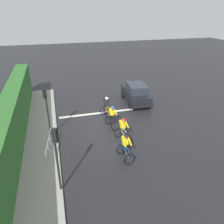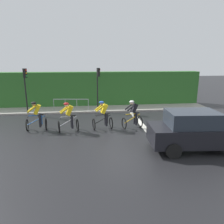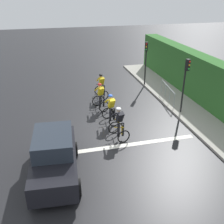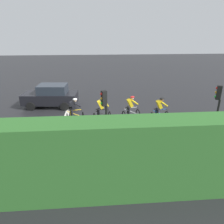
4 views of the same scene
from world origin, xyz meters
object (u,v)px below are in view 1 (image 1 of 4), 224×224
cyclist_lead (125,147)px  cyclist_mid (112,117)px  cyclist_second (123,130)px  traffic_light_far_junction (57,152)px  pedestrian_railing_kerbside (49,143)px  traffic_light_near_crossing (46,106)px  cyclist_fourth (106,107)px  car_black (136,93)px

cyclist_lead → cyclist_mid: same height
cyclist_second → traffic_light_far_junction: size_ratio=0.50×
pedestrian_railing_kerbside → traffic_light_near_crossing: bearing=-91.4°
cyclist_fourth → car_black: 3.86m
traffic_light_near_crossing → cyclist_lead: bearing=137.8°
traffic_light_near_crossing → cyclist_fourth: bearing=-157.7°
cyclist_lead → cyclist_mid: bearing=-94.0°
cyclist_lead → cyclist_fourth: same height
cyclist_second → cyclist_fourth: bearing=-87.4°
car_black → cyclist_second: bearing=61.8°
cyclist_second → traffic_light_far_junction: (4.12, 3.30, 1.43)m
cyclist_fourth → traffic_light_near_crossing: 4.92m
cyclist_second → car_black: size_ratio=0.39×
car_black → traffic_light_near_crossing: traffic_light_near_crossing is taller
cyclist_lead → traffic_light_near_crossing: size_ratio=0.50×
cyclist_lead → cyclist_second: (-0.44, -1.81, 0.00)m
cyclist_lead → traffic_light_far_junction: traffic_light_far_junction is taller
cyclist_second → cyclist_lead: bearing=76.3°
cyclist_second → cyclist_mid: 1.94m
cyclist_second → pedestrian_railing_kerbside: (4.58, 0.22, -0.04)m
cyclist_fourth → car_black: size_ratio=0.39×
traffic_light_far_junction → traffic_light_near_crossing: bearing=-85.5°
cyclist_lead → traffic_light_far_junction: size_ratio=0.50×
cyclist_second → cyclist_fourth: same height
cyclist_lead → traffic_light_far_junction: 4.21m
cyclist_second → cyclist_mid: same height
cyclist_lead → traffic_light_near_crossing: (4.08, -3.69, 1.43)m
cyclist_second → cyclist_fourth: size_ratio=1.00×
traffic_light_near_crossing → car_black: bearing=-153.0°
traffic_light_near_crossing → traffic_light_far_junction: bearing=94.5°
cyclist_mid → traffic_light_near_crossing: bearing=0.6°
cyclist_fourth → traffic_light_far_junction: traffic_light_far_junction is taller
cyclist_second → traffic_light_near_crossing: traffic_light_near_crossing is taller
cyclist_fourth → traffic_light_near_crossing: bearing=22.3°
cyclist_mid → car_black: 5.02m
car_black → pedestrian_railing_kerbside: size_ratio=1.57×
cyclist_lead → cyclist_mid: size_ratio=1.00×
pedestrian_railing_kerbside → traffic_light_far_junction: bearing=98.5°
cyclist_lead → pedestrian_railing_kerbside: (4.13, -1.59, -0.04)m
cyclist_mid → traffic_light_far_junction: bearing=53.0°
traffic_light_near_crossing → traffic_light_far_junction: (-0.41, 5.18, 0.00)m
cyclist_mid → car_black: car_black is taller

